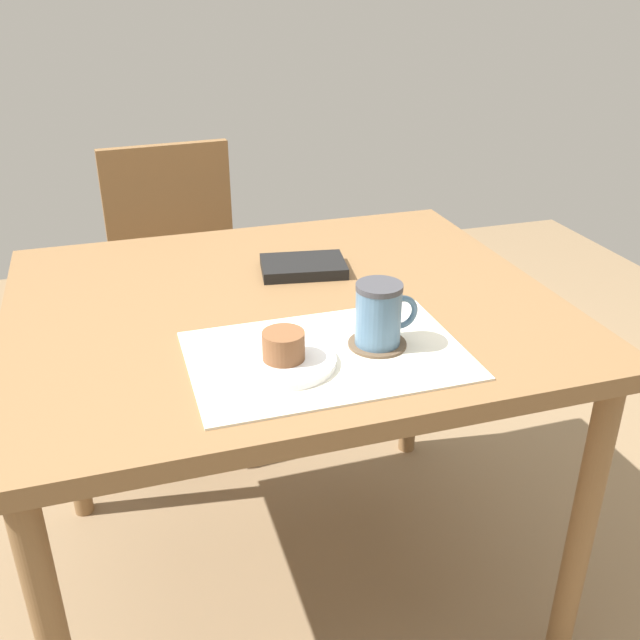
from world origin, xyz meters
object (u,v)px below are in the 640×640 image
at_px(small_book, 303,266).
at_px(wooden_chair, 182,284).
at_px(coffee_mug, 380,314).
at_px(pastry_plate, 284,361).
at_px(dining_table, 285,336).
at_px(pastry, 284,345).

bearing_deg(small_book, wooden_chair, 116.04).
bearing_deg(coffee_mug, wooden_chair, 102.75).
bearing_deg(pastry_plate, dining_table, 75.27).
distance_m(pastry, coffee_mug, 0.18).
xyz_separation_m(pastry_plate, pastry, (0.00, 0.00, 0.03)).
xyz_separation_m(pastry, small_book, (0.14, 0.38, -0.03)).
distance_m(pastry, small_book, 0.41).
bearing_deg(pastry, coffee_mug, 5.66).
height_order(wooden_chair, coffee_mug, wooden_chair).
relative_size(dining_table, pastry_plate, 6.16).
height_order(wooden_chair, pastry_plate, wooden_chair).
xyz_separation_m(dining_table, small_book, (0.08, 0.13, 0.09)).
bearing_deg(wooden_chair, small_book, 103.00).
height_order(dining_table, coffee_mug, coffee_mug).
bearing_deg(coffee_mug, pastry_plate, -174.34).
xyz_separation_m(dining_table, wooden_chair, (-0.12, 0.78, -0.19)).
bearing_deg(wooden_chair, coffee_mug, 98.69).
bearing_deg(wooden_chair, pastry, 89.03).
bearing_deg(dining_table, small_book, 59.31).
relative_size(dining_table, pastry, 15.19).
distance_m(dining_table, pastry_plate, 0.28).
xyz_separation_m(pastry, coffee_mug, (0.17, 0.02, 0.02)).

